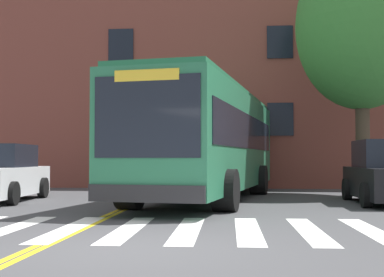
{
  "coord_description": "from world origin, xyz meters",
  "views": [
    {
      "loc": [
        1.56,
        -7.68,
        1.3
      ],
      "look_at": [
        0.24,
        8.08,
        1.88
      ],
      "focal_mm": 50.0,
      "sensor_mm": 36.0,
      "label": 1
    }
  ],
  "objects": [
    {
      "name": "city_bus",
      "position": [
        0.68,
        9.06,
        1.86
      ],
      "size": [
        4.5,
        12.16,
        3.41
      ],
      "color": "#28704C",
      "rests_on": "ground"
    },
    {
      "name": "ground_plane",
      "position": [
        0.0,
        0.0,
        0.0
      ],
      "size": [
        120.0,
        120.0,
        0.0
      ],
      "primitive_type": "plane",
      "color": "#424244"
    },
    {
      "name": "crosswalk",
      "position": [
        -0.95,
        1.97,
        0.0
      ],
      "size": [
        14.62,
        3.94,
        0.01
      ],
      "color": "white",
      "rests_on": "ground"
    },
    {
      "name": "lane_line_yellow_outer",
      "position": [
        -1.23,
        15.97,
        0.0
      ],
      "size": [
        0.12,
        36.0,
        0.01
      ],
      "primitive_type": "cube",
      "color": "gold",
      "rests_on": "ground"
    },
    {
      "name": "street_tree_curbside_large",
      "position": [
        5.91,
        11.17,
        5.96
      ],
      "size": [
        6.29,
        6.44,
        9.0
      ],
      "color": "#4C3D2D",
      "rests_on": "ground"
    },
    {
      "name": "building_facade",
      "position": [
        3.41,
        19.68,
        5.89
      ],
      "size": [
        34.39,
        9.22,
        11.77
      ],
      "color": "brown",
      "rests_on": "ground"
    },
    {
      "name": "car_red_behind_bus",
      "position": [
        1.1,
        17.19,
        0.83
      ],
      "size": [
        2.29,
        4.24,
        1.82
      ],
      "color": "#AD1E1E",
      "rests_on": "ground"
    },
    {
      "name": "lane_line_yellow_inner",
      "position": [
        -1.39,
        15.97,
        0.0
      ],
      "size": [
        0.12,
        36.0,
        0.01
      ],
      "primitive_type": "cube",
      "color": "gold",
      "rests_on": "ground"
    }
  ]
}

